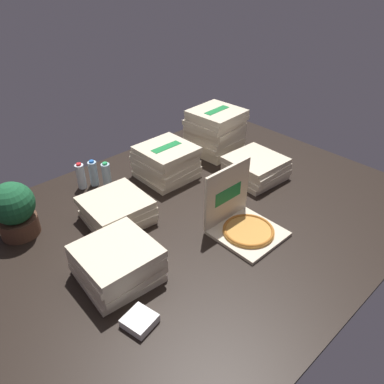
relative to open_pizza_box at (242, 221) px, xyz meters
The scene contains 12 objects.
ground_plane 0.36m from the open_pizza_box, 105.48° to the left, with size 3.20×2.40×0.02m, color black.
open_pizza_box is the anchor object (origin of this frame).
pizza_stack_right_far 0.88m from the open_pizza_box, 129.08° to the left, with size 0.48×0.49×0.18m.
pizza_stack_center_far 1.21m from the open_pizza_box, 52.96° to the left, with size 0.47×0.47×0.41m.
pizza_stack_left_far 0.74m from the open_pizza_box, 31.89° to the left, with size 0.45×0.45×0.18m.
pizza_stack_center_near 0.92m from the open_pizza_box, 84.07° to the left, with size 0.46×0.46×0.27m.
pizza_stack_right_mid 0.88m from the open_pizza_box, 165.70° to the left, with size 0.45×0.45×0.22m.
water_bottle_0 1.35m from the open_pizza_box, 112.80° to the left, with size 0.07×0.07×0.22m.
water_bottle_1 1.17m from the open_pizza_box, 108.16° to the left, with size 0.07×0.07×0.22m.
water_bottle_2 1.28m from the open_pizza_box, 109.32° to the left, with size 0.07×0.07×0.22m.
potted_plant 1.51m from the open_pizza_box, 137.89° to the left, with size 0.28×0.28×0.39m.
napkin_pile 0.98m from the open_pizza_box, behind, with size 0.15×0.15×0.05m, color white.
Camera 1 is at (-1.52, -1.56, 1.65)m, focal length 34.95 mm.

